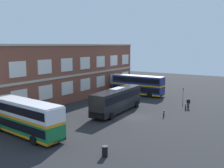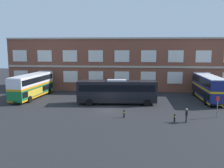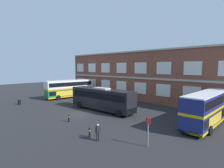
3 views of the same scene
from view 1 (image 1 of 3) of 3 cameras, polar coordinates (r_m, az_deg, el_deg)
ground_plane at (r=40.23m, az=2.19°, el=-6.62°), size 120.00×120.00×0.00m
brick_terminal_building at (r=50.08m, az=-12.99°, el=2.10°), size 45.91×8.19×10.52m
double_decker_near at (r=32.51m, az=-17.99°, el=-6.75°), size 3.74×11.21×4.07m
double_decker_middle at (r=55.92m, az=5.53°, el=-0.15°), size 2.91×11.01×4.07m
touring_coach at (r=41.35m, az=1.10°, el=-3.48°), size 12.13×3.42×3.80m
waiting_passenger at (r=45.96m, az=15.95°, el=-3.84°), size 0.29×0.64×1.70m
bus_stand_flag at (r=50.42m, az=14.92°, el=-1.92°), size 0.44×0.10×2.70m
station_litter_bin at (r=25.81m, az=-1.54°, el=-14.15°), size 0.60×0.60×1.03m
safety_bollard_west at (r=39.77m, az=10.99°, el=-6.21°), size 0.19×0.19×0.95m
safety_bollard_east at (r=44.81m, az=15.39°, el=-4.71°), size 0.19×0.19×0.95m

